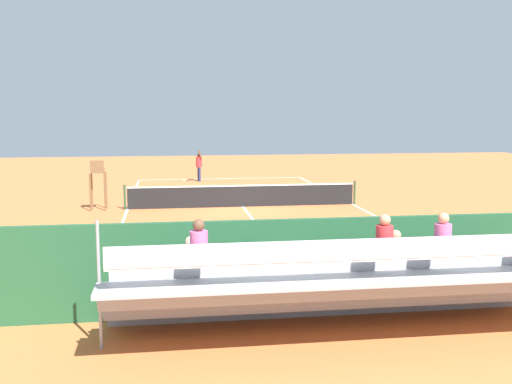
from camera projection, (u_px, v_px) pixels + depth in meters
ground_plane at (243, 207)px, 26.75m from camera, size 60.00×60.00×0.00m
court_line_markings at (243, 207)px, 26.78m from camera, size 10.10×22.20×0.01m
tennis_net at (243, 195)px, 26.68m from camera, size 10.30×0.10×1.07m
backdrop_wall at (324, 264)px, 12.89m from camera, size 18.00×0.16×2.00m
bleacher_stand at (348, 284)px, 11.55m from camera, size 9.06×2.40×2.48m
umpire_chair at (98, 180)px, 25.69m from camera, size 0.67×0.67×2.14m
courtside_bench at (451, 270)px, 14.13m from camera, size 1.80×0.40×0.93m
equipment_bag at (375, 291)px, 13.78m from camera, size 0.90×0.36×0.36m
tennis_player at (199, 164)px, 36.08m from camera, size 0.43×0.55×1.93m
tennis_racket at (185, 180)px, 36.57m from camera, size 0.49×0.53×0.03m
tennis_ball_near at (186, 186)px, 33.71m from camera, size 0.07×0.07×0.07m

